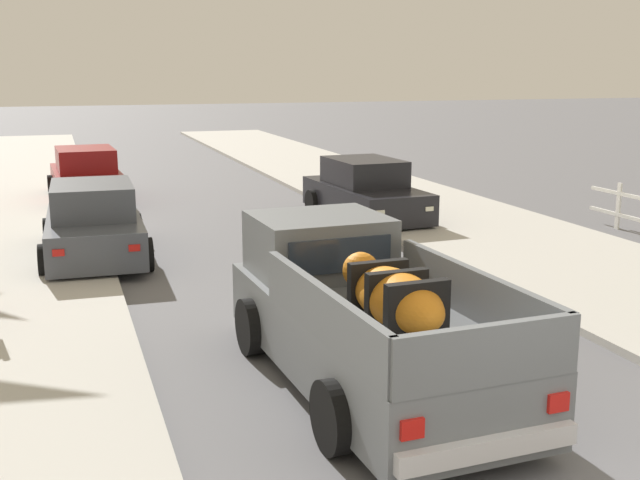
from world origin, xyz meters
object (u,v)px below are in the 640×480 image
(car_right_near, at_px, (86,177))
(car_left_mid, at_px, (94,224))
(pickup_truck, at_px, (361,317))
(car_right_mid, at_px, (365,192))

(car_right_near, xyz_separation_m, car_left_mid, (-0.16, -7.20, 0.00))
(pickup_truck, xyz_separation_m, car_right_near, (-2.57, 14.66, -0.10))
(pickup_truck, bearing_deg, car_left_mid, 110.08)
(car_right_near, bearing_deg, car_right_mid, -38.67)
(car_right_near, distance_m, car_left_mid, 7.20)
(pickup_truck, distance_m, car_right_near, 14.89)
(car_left_mid, distance_m, car_right_mid, 6.91)
(pickup_truck, height_order, car_left_mid, pickup_truck)
(car_left_mid, bearing_deg, car_right_near, 88.76)
(pickup_truck, height_order, car_right_near, pickup_truck)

